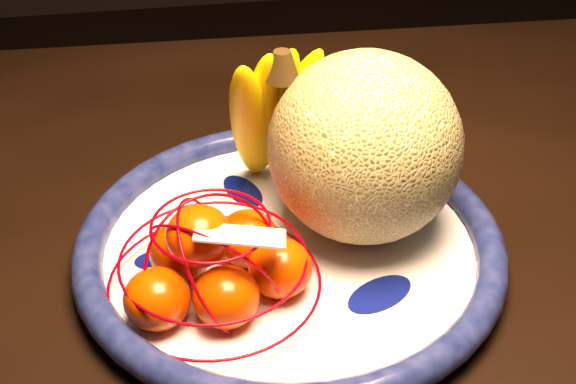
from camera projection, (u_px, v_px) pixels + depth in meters
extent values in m
cube|color=black|center=(468.00, 233.00, 0.81)|extent=(1.52, 0.94, 0.04)
cylinder|color=white|center=(290.00, 253.00, 0.74)|extent=(0.36, 0.36, 0.02)
torus|color=#07103C|center=(290.00, 243.00, 0.74)|extent=(0.39, 0.39, 0.03)
cylinder|color=white|center=(290.00, 257.00, 0.75)|extent=(0.17, 0.17, 0.01)
ellipsoid|color=#081159|center=(380.00, 294.00, 0.68)|extent=(0.15, 0.12, 0.00)
ellipsoid|color=#081159|center=(243.00, 191.00, 0.81)|extent=(0.10, 0.13, 0.00)
ellipsoid|color=#081159|center=(165.00, 259.00, 0.72)|extent=(0.11, 0.06, 0.00)
sphere|color=olive|center=(365.00, 147.00, 0.71)|extent=(0.17, 0.17, 0.17)
ellipsoid|color=#E5B900|center=(250.00, 117.00, 0.75)|extent=(0.06, 0.11, 0.17)
ellipsoid|color=#E5B900|center=(262.00, 112.00, 0.76)|extent=(0.05, 0.10, 0.18)
ellipsoid|color=#E5B900|center=(272.00, 110.00, 0.76)|extent=(0.08, 0.10, 0.18)
ellipsoid|color=#E5B900|center=(284.00, 108.00, 0.77)|extent=(0.10, 0.10, 0.17)
cone|color=black|center=(266.00, 35.00, 0.71)|extent=(0.03, 0.03, 0.03)
ellipsoid|color=#EC3F02|center=(157.00, 299.00, 0.65)|extent=(0.05, 0.05, 0.05)
ellipsoid|color=#EC3F02|center=(226.00, 297.00, 0.65)|extent=(0.05, 0.05, 0.05)
ellipsoid|color=#EC3F02|center=(280.00, 268.00, 0.68)|extent=(0.05, 0.05, 0.05)
ellipsoid|color=#EC3F02|center=(180.00, 252.00, 0.69)|extent=(0.05, 0.05, 0.05)
ellipsoid|color=#EC3F02|center=(247.00, 238.00, 0.71)|extent=(0.05, 0.05, 0.05)
ellipsoid|color=#EC3F02|center=(199.00, 236.00, 0.65)|extent=(0.05, 0.05, 0.05)
torus|color=#B00009|center=(215.00, 281.00, 0.68)|extent=(0.19, 0.19, 0.00)
torus|color=#B00009|center=(213.00, 258.00, 0.67)|extent=(0.17, 0.17, 0.00)
torus|color=#B00009|center=(211.00, 224.00, 0.64)|extent=(0.10, 0.10, 0.00)
torus|color=#B00009|center=(214.00, 265.00, 0.67)|extent=(0.13, 0.10, 0.11)
torus|color=#B00009|center=(214.00, 265.00, 0.67)|extent=(0.07, 0.13, 0.11)
torus|color=#B00009|center=(214.00, 265.00, 0.67)|extent=(0.13, 0.12, 0.11)
cube|color=white|center=(240.00, 235.00, 0.63)|extent=(0.08, 0.04, 0.01)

